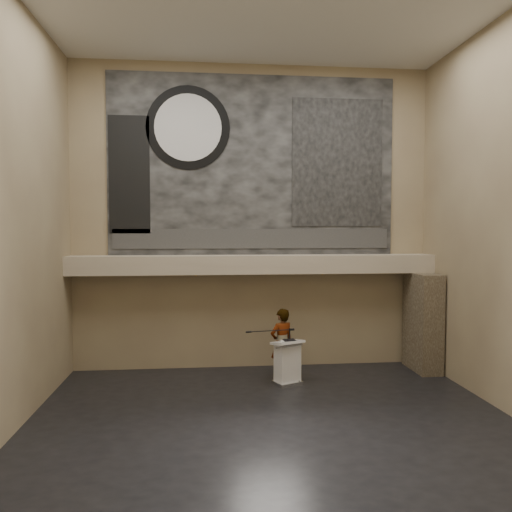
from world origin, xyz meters
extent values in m
plane|color=black|center=(0.00, 0.00, 0.00)|extent=(10.00, 10.00, 0.00)
cube|color=#816D52|center=(0.00, 4.00, 4.25)|extent=(10.00, 0.02, 8.50)
cube|color=#816D52|center=(0.00, -4.00, 4.25)|extent=(10.00, 0.02, 8.50)
cube|color=#816D52|center=(-5.00, 0.00, 4.25)|extent=(0.02, 8.00, 8.50)
cube|color=#816D52|center=(5.00, 0.00, 4.25)|extent=(0.02, 8.00, 8.50)
cube|color=tan|center=(0.00, 3.60, 2.95)|extent=(10.00, 0.80, 0.50)
cylinder|color=#B2893D|center=(-1.60, 3.55, 2.67)|extent=(0.04, 0.04, 0.06)
cylinder|color=#B2893D|center=(1.90, 3.55, 2.67)|extent=(0.04, 0.04, 0.06)
cube|color=black|center=(0.00, 3.97, 5.70)|extent=(8.00, 0.05, 5.00)
cube|color=#2D2D2D|center=(0.00, 3.93, 3.65)|extent=(7.76, 0.02, 0.55)
cylinder|color=black|center=(-1.80, 3.93, 6.70)|extent=(2.30, 0.02, 2.30)
cylinder|color=silver|center=(-1.80, 3.91, 6.70)|extent=(1.84, 0.02, 1.84)
cube|color=black|center=(2.40, 3.93, 5.80)|extent=(2.60, 0.02, 3.60)
cube|color=black|center=(-3.40, 3.93, 5.40)|extent=(1.10, 0.02, 3.20)
cube|color=#413628|center=(4.65, 3.15, 1.35)|extent=(0.60, 1.40, 2.70)
cube|color=silver|center=(0.70, 2.26, 0.04)|extent=(0.80, 0.72, 0.08)
cube|color=white|center=(0.70, 2.26, 0.56)|extent=(0.69, 0.60, 0.96)
cube|color=white|center=(0.70, 2.24, 1.07)|extent=(0.89, 0.78, 0.13)
cube|color=black|center=(0.75, 2.25, 1.12)|extent=(0.32, 0.27, 0.04)
cube|color=white|center=(0.63, 2.20, 1.10)|extent=(0.25, 0.32, 0.00)
imported|color=beige|center=(0.63, 2.74, 0.92)|extent=(0.80, 0.68, 1.85)
cylinder|color=black|center=(0.76, 2.31, 0.01)|extent=(0.52, 0.52, 0.02)
cylinder|color=black|center=(0.76, 2.31, 0.71)|extent=(0.03, 0.03, 1.42)
cylinder|color=black|center=(0.24, 2.22, 1.38)|extent=(1.18, 0.22, 0.02)
camera|label=1|loc=(-1.35, -10.02, 3.90)|focal=35.00mm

